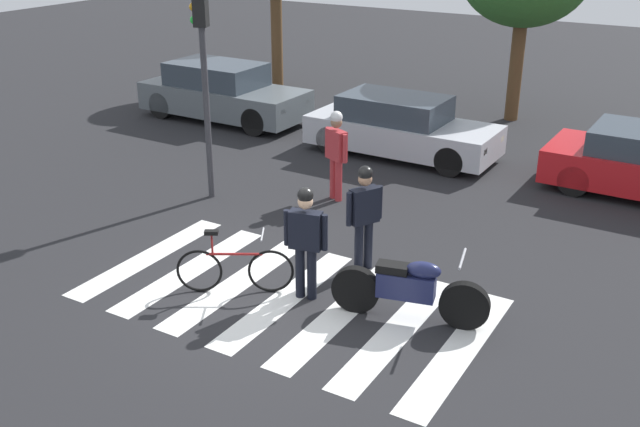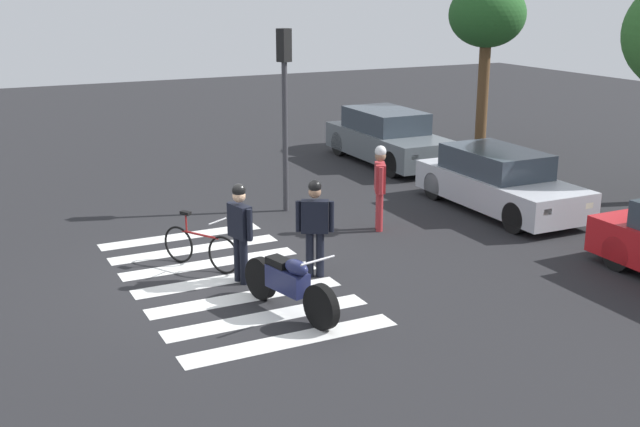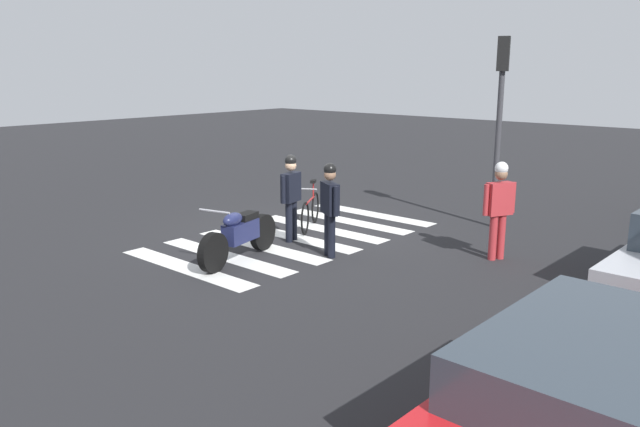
{
  "view_description": "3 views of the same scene",
  "coord_description": "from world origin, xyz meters",
  "px_view_note": "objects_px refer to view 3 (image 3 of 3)",
  "views": [
    {
      "loc": [
        5.28,
        -7.93,
        5.39
      ],
      "look_at": [
        0.07,
        0.86,
        1.06
      ],
      "focal_mm": 41.27,
      "sensor_mm": 36.0,
      "label": 1
    },
    {
      "loc": [
        12.07,
        -4.19,
        4.86
      ],
      "look_at": [
        0.04,
        1.78,
        0.97
      ],
      "focal_mm": 44.0,
      "sensor_mm": 36.0,
      "label": 2
    },
    {
      "loc": [
        8.92,
        8.55,
        3.37
      ],
      "look_at": [
        0.35,
        1.04,
        0.71
      ],
      "focal_mm": 35.02,
      "sensor_mm": 36.0,
      "label": 3
    }
  ],
  "objects_px": {
    "leaning_bicycle": "(310,211)",
    "pedestrian_bystander": "(499,204)",
    "officer_by_motorcycle": "(330,203)",
    "police_motorcycle": "(239,235)",
    "car_red_convertible": "(587,420)",
    "officer_on_foot": "(291,192)",
    "traffic_light_pole": "(500,101)"
  },
  "relations": [
    {
      "from": "leaning_bicycle",
      "to": "car_red_convertible",
      "type": "distance_m",
      "value": 8.91
    },
    {
      "from": "officer_on_foot",
      "to": "traffic_light_pole",
      "type": "distance_m",
      "value": 4.82
    },
    {
      "from": "police_motorcycle",
      "to": "officer_by_motorcycle",
      "type": "xyz_separation_m",
      "value": [
        -1.26,
        1.05,
        0.52
      ]
    },
    {
      "from": "pedestrian_bystander",
      "to": "traffic_light_pole",
      "type": "relative_size",
      "value": 0.44
    },
    {
      "from": "officer_on_foot",
      "to": "car_red_convertible",
      "type": "height_order",
      "value": "officer_on_foot"
    },
    {
      "from": "traffic_light_pole",
      "to": "pedestrian_bystander",
      "type": "bearing_deg",
      "value": 27.43
    },
    {
      "from": "police_motorcycle",
      "to": "officer_by_motorcycle",
      "type": "relative_size",
      "value": 1.26
    },
    {
      "from": "pedestrian_bystander",
      "to": "car_red_convertible",
      "type": "bearing_deg",
      "value": 31.82
    },
    {
      "from": "pedestrian_bystander",
      "to": "traffic_light_pole",
      "type": "height_order",
      "value": "traffic_light_pole"
    },
    {
      "from": "car_red_convertible",
      "to": "traffic_light_pole",
      "type": "xyz_separation_m",
      "value": [
        -7.67,
        -4.54,
        2.07
      ]
    },
    {
      "from": "leaning_bicycle",
      "to": "car_red_convertible",
      "type": "height_order",
      "value": "car_red_convertible"
    },
    {
      "from": "police_motorcycle",
      "to": "officer_on_foot",
      "type": "bearing_deg",
      "value": -172.55
    },
    {
      "from": "officer_by_motorcycle",
      "to": "police_motorcycle",
      "type": "bearing_deg",
      "value": -39.95
    },
    {
      "from": "police_motorcycle",
      "to": "pedestrian_bystander",
      "type": "distance_m",
      "value": 4.66
    },
    {
      "from": "officer_by_motorcycle",
      "to": "officer_on_foot",
      "type": "bearing_deg",
      "value": -103.15
    },
    {
      "from": "officer_on_foot",
      "to": "car_red_convertible",
      "type": "bearing_deg",
      "value": 60.88
    },
    {
      "from": "car_red_convertible",
      "to": "leaning_bicycle",
      "type": "bearing_deg",
      "value": -123.53
    },
    {
      "from": "police_motorcycle",
      "to": "car_red_convertible",
      "type": "xyz_separation_m",
      "value": [
        2.37,
        6.83,
        0.16
      ]
    },
    {
      "from": "leaning_bicycle",
      "to": "pedestrian_bystander",
      "type": "xyz_separation_m",
      "value": [
        -0.55,
        4.03,
        0.65
      ]
    },
    {
      "from": "leaning_bicycle",
      "to": "pedestrian_bystander",
      "type": "bearing_deg",
      "value": 97.76
    },
    {
      "from": "leaning_bicycle",
      "to": "officer_by_motorcycle",
      "type": "distance_m",
      "value": 2.19
    },
    {
      "from": "police_motorcycle",
      "to": "officer_on_foot",
      "type": "distance_m",
      "value": 1.65
    },
    {
      "from": "officer_on_foot",
      "to": "traffic_light_pole",
      "type": "bearing_deg",
      "value": 146.45
    },
    {
      "from": "officer_by_motorcycle",
      "to": "pedestrian_bystander",
      "type": "height_order",
      "value": "pedestrian_bystander"
    },
    {
      "from": "police_motorcycle",
      "to": "officer_on_foot",
      "type": "height_order",
      "value": "officer_on_foot"
    },
    {
      "from": "leaning_bicycle",
      "to": "officer_on_foot",
      "type": "height_order",
      "value": "officer_on_foot"
    },
    {
      "from": "officer_on_foot",
      "to": "traffic_light_pole",
      "type": "xyz_separation_m",
      "value": [
        -3.76,
        2.49,
        1.71
      ]
    },
    {
      "from": "pedestrian_bystander",
      "to": "traffic_light_pole",
      "type": "xyz_separation_m",
      "value": [
        -2.2,
        -1.14,
        1.68
      ]
    },
    {
      "from": "officer_on_foot",
      "to": "officer_by_motorcycle",
      "type": "bearing_deg",
      "value": 76.85
    },
    {
      "from": "police_motorcycle",
      "to": "traffic_light_pole",
      "type": "distance_m",
      "value": 6.2
    },
    {
      "from": "officer_by_motorcycle",
      "to": "car_red_convertible",
      "type": "xyz_separation_m",
      "value": [
        3.62,
        5.78,
        -0.36
      ]
    },
    {
      "from": "officer_on_foot",
      "to": "car_red_convertible",
      "type": "distance_m",
      "value": 8.06
    }
  ]
}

